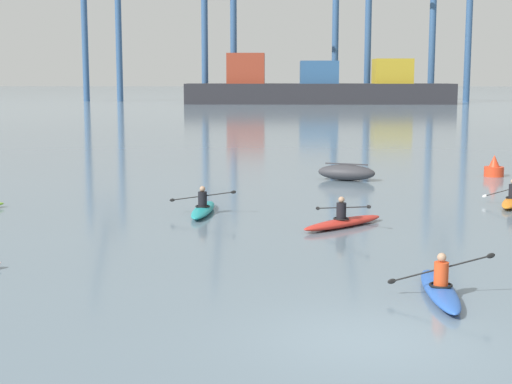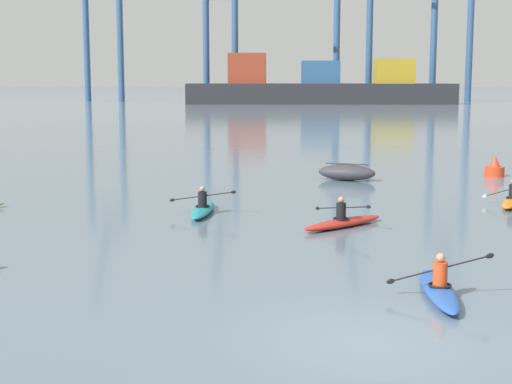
{
  "view_description": "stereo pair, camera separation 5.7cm",
  "coord_description": "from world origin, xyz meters",
  "px_view_note": "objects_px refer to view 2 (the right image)",
  "views": [
    {
      "loc": [
        -1.68,
        -13.09,
        4.55
      ],
      "look_at": [
        -2.27,
        13.67,
        0.6
      ],
      "focal_mm": 54.54,
      "sensor_mm": 36.0,
      "label": 1
    },
    {
      "loc": [
        -1.62,
        -13.09,
        4.55
      ],
      "look_at": [
        -2.27,
        13.67,
        0.6
      ],
      "focal_mm": 54.54,
      "sensor_mm": 36.0,
      "label": 2
    }
  ],
  "objects_px": {
    "kayak_teal": "(203,209)",
    "gantry_crane_west": "(102,9)",
    "capsized_dinghy": "(347,172)",
    "gantry_crane_east": "(454,1)",
    "kayak_red": "(343,221)",
    "gantry_crane_east_mid": "(354,6)",
    "container_barge": "(319,87)",
    "gantry_crane_west_mid": "(220,14)",
    "channel_buoy": "(495,169)",
    "kayak_blue": "(439,289)"
  },
  "relations": [
    {
      "from": "kayak_teal",
      "to": "gantry_crane_west",
      "type": "bearing_deg",
      "value": 103.8
    },
    {
      "from": "gantry_crane_west",
      "to": "capsized_dinghy",
      "type": "distance_m",
      "value": 122.68
    },
    {
      "from": "gantry_crane_east",
      "to": "kayak_red",
      "type": "distance_m",
      "value": 126.4
    },
    {
      "from": "gantry_crane_east_mid",
      "to": "kayak_red",
      "type": "xyz_separation_m",
      "value": [
        -12.21,
        -121.62,
        -17.28
      ]
    },
    {
      "from": "container_barge",
      "to": "gantry_crane_west_mid",
      "type": "relative_size",
      "value": 1.45
    },
    {
      "from": "container_barge",
      "to": "kayak_red",
      "type": "height_order",
      "value": "container_barge"
    },
    {
      "from": "gantry_crane_east_mid",
      "to": "kayak_teal",
      "type": "xyz_separation_m",
      "value": [
        -16.73,
        -119.38,
        -17.28
      ]
    },
    {
      "from": "gantry_crane_west",
      "to": "channel_buoy",
      "type": "height_order",
      "value": "gantry_crane_west"
    },
    {
      "from": "kayak_red",
      "to": "gantry_crane_west_mid",
      "type": "bearing_deg",
      "value": 95.75
    },
    {
      "from": "gantry_crane_east_mid",
      "to": "channel_buoy",
      "type": "distance_m",
      "value": 110.48
    },
    {
      "from": "channel_buoy",
      "to": "kayak_blue",
      "type": "bearing_deg",
      "value": -108.52
    },
    {
      "from": "container_barge",
      "to": "gantry_crane_west",
      "type": "height_order",
      "value": "gantry_crane_west"
    },
    {
      "from": "capsized_dinghy",
      "to": "kayak_red",
      "type": "relative_size",
      "value": 0.97
    },
    {
      "from": "capsized_dinghy",
      "to": "kayak_teal",
      "type": "relative_size",
      "value": 0.82
    },
    {
      "from": "gantry_crane_east",
      "to": "capsized_dinghy",
      "type": "relative_size",
      "value": 12.37
    },
    {
      "from": "gantry_crane_west",
      "to": "gantry_crane_west_mid",
      "type": "height_order",
      "value": "gantry_crane_west"
    },
    {
      "from": "gantry_crane_west",
      "to": "kayak_teal",
      "type": "height_order",
      "value": "gantry_crane_west"
    },
    {
      "from": "gantry_crane_east",
      "to": "gantry_crane_west_mid",
      "type": "bearing_deg",
      "value": -179.47
    },
    {
      "from": "gantry_crane_east",
      "to": "kayak_blue",
      "type": "xyz_separation_m",
      "value": [
        -28.89,
        -129.03,
        -18.03
      ]
    },
    {
      "from": "capsized_dinghy",
      "to": "gantry_crane_west_mid",
      "type": "bearing_deg",
      "value": 96.9
    },
    {
      "from": "gantry_crane_east",
      "to": "capsized_dinghy",
      "type": "height_order",
      "value": "gantry_crane_east"
    },
    {
      "from": "gantry_crane_west_mid",
      "to": "gantry_crane_east_mid",
      "type": "relative_size",
      "value": 0.95
    },
    {
      "from": "gantry_crane_west",
      "to": "kayak_red",
      "type": "xyz_separation_m",
      "value": [
        35.13,
        -126.94,
        -17.33
      ]
    },
    {
      "from": "kayak_teal",
      "to": "kayak_blue",
      "type": "relative_size",
      "value": 1.0
    },
    {
      "from": "kayak_red",
      "to": "gantry_crane_east",
      "type": "bearing_deg",
      "value": 76.01
    },
    {
      "from": "channel_buoy",
      "to": "gantry_crane_east",
      "type": "bearing_deg",
      "value": 78.51
    },
    {
      "from": "gantry_crane_east",
      "to": "kayak_teal",
      "type": "height_order",
      "value": "gantry_crane_east"
    },
    {
      "from": "channel_buoy",
      "to": "kayak_teal",
      "type": "xyz_separation_m",
      "value": [
        -12.62,
        -10.3,
        -0.19
      ]
    },
    {
      "from": "kayak_teal",
      "to": "capsized_dinghy",
      "type": "bearing_deg",
      "value": 57.24
    },
    {
      "from": "gantry_crane_west_mid",
      "to": "kayak_red",
      "type": "height_order",
      "value": "gantry_crane_west_mid"
    },
    {
      "from": "gantry_crane_east",
      "to": "kayak_blue",
      "type": "distance_m",
      "value": 133.45
    },
    {
      "from": "channel_buoy",
      "to": "kayak_red",
      "type": "distance_m",
      "value": 14.94
    },
    {
      "from": "gantry_crane_east",
      "to": "container_barge",
      "type": "bearing_deg",
      "value": -162.92
    },
    {
      "from": "capsized_dinghy",
      "to": "kayak_red",
      "type": "distance_m",
      "value": 11.06
    },
    {
      "from": "channel_buoy",
      "to": "kayak_teal",
      "type": "distance_m",
      "value": 16.29
    },
    {
      "from": "gantry_crane_west",
      "to": "capsized_dinghy",
      "type": "relative_size",
      "value": 13.17
    },
    {
      "from": "gantry_crane_west_mid",
      "to": "kayak_teal",
      "type": "distance_m",
      "value": 120.06
    },
    {
      "from": "gantry_crane_west_mid",
      "to": "kayak_blue",
      "type": "height_order",
      "value": "gantry_crane_west_mid"
    },
    {
      "from": "capsized_dinghy",
      "to": "kayak_blue",
      "type": "xyz_separation_m",
      "value": [
        0.23,
        -18.63,
        -0.18
      ]
    },
    {
      "from": "capsized_dinghy",
      "to": "channel_buoy",
      "type": "height_order",
      "value": "channel_buoy"
    },
    {
      "from": "gantry_crane_west_mid",
      "to": "gantry_crane_east",
      "type": "relative_size",
      "value": 0.92
    },
    {
      "from": "container_barge",
      "to": "channel_buoy",
      "type": "height_order",
      "value": "container_barge"
    },
    {
      "from": "gantry_crane_east_mid",
      "to": "gantry_crane_east",
      "type": "height_order",
      "value": "gantry_crane_east"
    },
    {
      "from": "container_barge",
      "to": "kayak_teal",
      "type": "distance_m",
      "value": 112.06
    },
    {
      "from": "container_barge",
      "to": "channel_buoy",
      "type": "distance_m",
      "value": 101.33
    },
    {
      "from": "gantry_crane_east",
      "to": "kayak_red",
      "type": "height_order",
      "value": "gantry_crane_east"
    },
    {
      "from": "gantry_crane_west_mid",
      "to": "kayak_red",
      "type": "relative_size",
      "value": 11.05
    },
    {
      "from": "gantry_crane_west",
      "to": "gantry_crane_east_mid",
      "type": "distance_m",
      "value": 47.64
    },
    {
      "from": "gantry_crane_west",
      "to": "kayak_red",
      "type": "bearing_deg",
      "value": -74.53
    },
    {
      "from": "gantry_crane_east_mid",
      "to": "gantry_crane_east",
      "type": "xyz_separation_m",
      "value": [
        18.03,
        -0.22,
        0.75
      ]
    }
  ]
}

